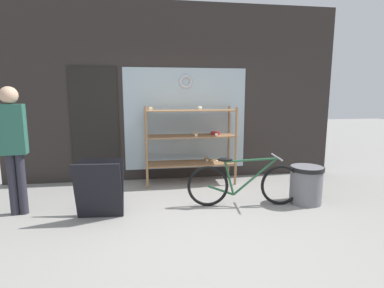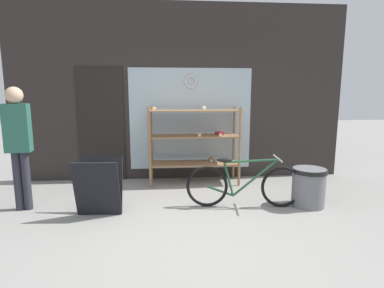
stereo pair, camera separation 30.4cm
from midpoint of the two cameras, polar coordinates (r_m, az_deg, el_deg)
name	(u,v)px [view 1 (the left image)]	position (r m, az deg, el deg)	size (l,w,h in m)	color
ground_plane	(195,233)	(3.68, -1.81, -16.58)	(30.00, 30.00, 0.00)	gray
storefront_facade	(173,95)	(5.71, -5.19, 9.26)	(6.28, 0.13, 3.27)	#2D2826
display_case	(191,138)	(5.40, -1.76, 1.08)	(1.61, 0.52, 1.40)	#8E6642
bicycle	(244,184)	(4.43, 7.96, -7.52)	(1.67, 0.46, 0.73)	black
sandwich_board	(100,189)	(4.18, -19.23, -8.15)	(0.62, 0.41, 0.76)	black
pedestrian	(13,140)	(4.65, -32.57, 0.59)	(0.34, 0.23, 1.72)	#282833
trash_bin	(306,183)	(4.76, 19.20, -7.05)	(0.49, 0.49, 0.56)	slate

